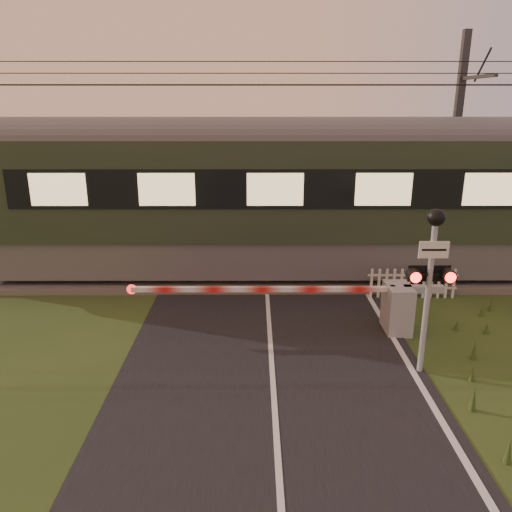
{
  "coord_description": "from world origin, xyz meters",
  "views": [
    {
      "loc": [
        -0.34,
        -7.9,
        5.07
      ],
      "look_at": [
        -0.31,
        3.2,
        1.62
      ],
      "focal_mm": 35.0,
      "sensor_mm": 36.0,
      "label": 1
    }
  ],
  "objects_px": {
    "crossing_signal": "(431,263)",
    "catenary_mast": "(455,144)",
    "picket_fence": "(413,283)",
    "boom_gate": "(382,305)"
  },
  "relations": [
    {
      "from": "crossing_signal",
      "to": "catenary_mast",
      "type": "height_order",
      "value": "catenary_mast"
    },
    {
      "from": "crossing_signal",
      "to": "picket_fence",
      "type": "relative_size",
      "value": 1.35
    },
    {
      "from": "crossing_signal",
      "to": "catenary_mast",
      "type": "distance_m",
      "value": 8.75
    },
    {
      "from": "boom_gate",
      "to": "crossing_signal",
      "type": "height_order",
      "value": "crossing_signal"
    },
    {
      "from": "boom_gate",
      "to": "catenary_mast",
      "type": "height_order",
      "value": "catenary_mast"
    },
    {
      "from": "boom_gate",
      "to": "catenary_mast",
      "type": "bearing_deg",
      "value": 59.1
    },
    {
      "from": "crossing_signal",
      "to": "picket_fence",
      "type": "xyz_separation_m",
      "value": [
        0.99,
        3.83,
        -1.82
      ]
    },
    {
      "from": "crossing_signal",
      "to": "picket_fence",
      "type": "distance_m",
      "value": 4.36
    },
    {
      "from": "catenary_mast",
      "to": "picket_fence",
      "type": "bearing_deg",
      "value": -119.58
    },
    {
      "from": "boom_gate",
      "to": "picket_fence",
      "type": "xyz_separation_m",
      "value": [
        1.32,
        1.99,
        -0.21
      ]
    }
  ]
}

